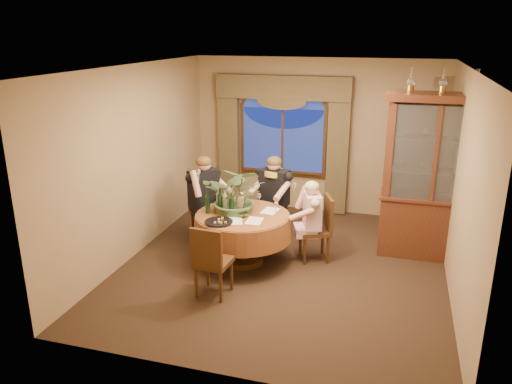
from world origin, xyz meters
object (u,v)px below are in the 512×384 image
(person_back, at_px, (204,200))
(olive_bowl, at_px, (242,215))
(person_scarf, at_px, (274,198))
(person_pink, at_px, (312,221))
(wine_bottle_5, at_px, (219,199))
(chair_back_right, at_px, (266,210))
(wine_bottle_0, at_px, (220,201))
(chair_right, at_px, (314,229))
(chair_front_left, at_px, (213,260))
(wine_bottle_1, at_px, (208,202))
(oil_lamp_center, at_px, (443,81))
(wine_bottle_4, at_px, (225,198))
(stoneware_vase, at_px, (240,201))
(oil_lamp_left, at_px, (411,80))
(dining_table, at_px, (243,238))
(china_cabinet, at_px, (432,178))
(wine_bottle_2, at_px, (231,204))
(oil_lamp_right, at_px, (477,82))
(chair_back, at_px, (207,212))
(wine_bottle_3, at_px, (225,201))
(centerpiece_plant, at_px, (237,172))

(person_back, xyz_separation_m, olive_bowl, (0.83, -0.61, 0.06))
(person_scarf, distance_m, olive_bowl, 1.06)
(person_pink, xyz_separation_m, wine_bottle_5, (-1.33, -0.27, 0.30))
(chair_back_right, bearing_deg, wine_bottle_0, 70.82)
(chair_right, relative_size, person_back, 0.67)
(chair_front_left, distance_m, person_scarf, 1.97)
(chair_right, xyz_separation_m, wine_bottle_1, (-1.47, -0.48, 0.44))
(oil_lamp_center, distance_m, wine_bottle_4, 3.44)
(oil_lamp_center, relative_size, olive_bowl, 2.07)
(chair_right, bearing_deg, stoneware_vase, 80.27)
(wine_bottle_5, bearing_deg, oil_lamp_left, 20.37)
(dining_table, xyz_separation_m, stoneware_vase, (-0.09, 0.16, 0.50))
(person_back, bearing_deg, person_pink, 117.24)
(china_cabinet, relative_size, oil_lamp_left, 7.12)
(person_pink, bearing_deg, chair_right, -56.06)
(person_scarf, xyz_separation_m, wine_bottle_2, (-0.37, -1.02, 0.22))
(person_back, relative_size, wine_bottle_5, 4.33)
(wine_bottle_0, relative_size, wine_bottle_1, 1.00)
(wine_bottle_1, bearing_deg, wine_bottle_0, 34.47)
(china_cabinet, distance_m, person_back, 3.43)
(oil_lamp_left, relative_size, oil_lamp_center, 1.00)
(oil_lamp_right, relative_size, chair_front_left, 0.35)
(chair_back_right, relative_size, person_scarf, 0.69)
(olive_bowl, height_order, wine_bottle_5, wine_bottle_5)
(dining_table, height_order, wine_bottle_4, wine_bottle_4)
(chair_back, distance_m, wine_bottle_3, 0.92)
(dining_table, bearing_deg, china_cabinet, 21.46)
(chair_right, height_order, chair_front_left, same)
(wine_bottle_5, bearing_deg, wine_bottle_0, -54.44)
(olive_bowl, relative_size, wine_bottle_2, 0.50)
(chair_back, height_order, wine_bottle_1, wine_bottle_1)
(oil_lamp_left, distance_m, stoneware_vase, 2.94)
(olive_bowl, bearing_deg, wine_bottle_2, 175.39)
(wine_bottle_3, bearing_deg, chair_right, 16.44)
(dining_table, distance_m, chair_back_right, 0.97)
(chair_right, height_order, wine_bottle_2, wine_bottle_2)
(chair_right, xyz_separation_m, wine_bottle_3, (-1.25, -0.37, 0.44))
(person_back, distance_m, wine_bottle_4, 0.64)
(olive_bowl, bearing_deg, wine_bottle_0, 164.98)
(olive_bowl, bearing_deg, person_pink, 25.10)
(stoneware_vase, xyz_separation_m, wine_bottle_2, (-0.05, -0.24, 0.04))
(chair_back, height_order, wine_bottle_3, wine_bottle_3)
(chair_right, relative_size, wine_bottle_3, 2.91)
(olive_bowl, bearing_deg, centerpiece_plant, 125.73)
(china_cabinet, height_order, centerpiece_plant, china_cabinet)
(dining_table, distance_m, wine_bottle_1, 0.74)
(chair_right, distance_m, olive_bowl, 1.10)
(stoneware_vase, relative_size, wine_bottle_4, 0.78)
(oil_lamp_center, relative_size, wine_bottle_0, 1.03)
(chair_right, xyz_separation_m, person_scarf, (-0.75, 0.56, 0.22))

